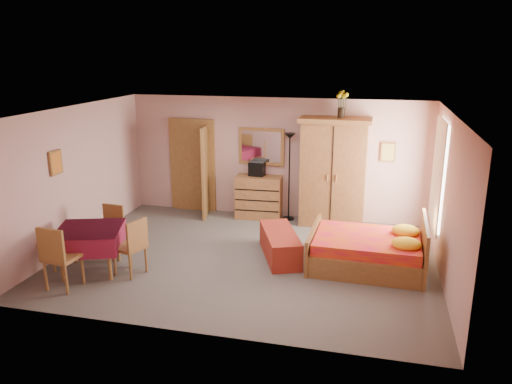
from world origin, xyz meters
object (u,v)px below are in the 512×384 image
(sunflower_vase, at_px, (342,104))
(chest_of_drawers, at_px, (259,197))
(chair_south, at_px, (63,256))
(bed, at_px, (367,242))
(wall_mirror, at_px, (261,146))
(bench, at_px, (280,244))
(stereo, at_px, (257,169))
(chair_east, at_px, (129,246))
(dining_table, at_px, (91,250))
(chair_north, at_px, (109,232))
(chair_west, at_px, (51,241))
(wardrobe, at_px, (333,172))
(floor_lamp, at_px, (289,177))

(sunflower_vase, bearing_deg, chest_of_drawers, 178.12)
(sunflower_vase, distance_m, chair_south, 5.86)
(chair_south, bearing_deg, bed, 28.71)
(wall_mirror, relative_size, bench, 0.72)
(wall_mirror, bearing_deg, chair_south, -113.38)
(bed, relative_size, bench, 1.35)
(stereo, height_order, chair_east, stereo)
(chair_south, bearing_deg, bench, 38.68)
(wall_mirror, height_order, sunflower_vase, sunflower_vase)
(bed, relative_size, dining_table, 1.87)
(chair_north, bearing_deg, chair_west, 46.75)
(chair_south, height_order, chair_east, chair_south)
(dining_table, bearing_deg, wardrobe, 41.90)
(chest_of_drawers, relative_size, sunflower_vase, 1.81)
(sunflower_vase, bearing_deg, chair_north, -144.93)
(chest_of_drawers, relative_size, floor_lamp, 0.52)
(chair_west, bearing_deg, chair_north, 138.02)
(wardrobe, xyz_separation_m, dining_table, (-3.66, -3.28, -0.75))
(floor_lamp, relative_size, sunflower_vase, 3.47)
(bench, height_order, chair_south, chair_south)
(chair_east, bearing_deg, bed, -53.91)
(stereo, distance_m, bench, 2.45)
(sunflower_vase, bearing_deg, chair_south, -134.33)
(bench, bearing_deg, dining_table, -155.96)
(floor_lamp, relative_size, wardrobe, 0.84)
(sunflower_vase, distance_m, bench, 3.15)
(wall_mirror, distance_m, bench, 2.75)
(wardrobe, xyz_separation_m, bench, (-0.72, -1.97, -0.89))
(bed, bearing_deg, chair_east, -160.54)
(bed, distance_m, chair_south, 4.91)
(chair_south, xyz_separation_m, chair_west, (-0.66, 0.63, -0.05))
(chair_west, bearing_deg, chest_of_drawers, 146.04)
(chair_south, height_order, chair_west, chair_south)
(wardrobe, distance_m, chair_east, 4.44)
(wardrobe, relative_size, chair_south, 2.18)
(wall_mirror, bearing_deg, wardrobe, -6.28)
(chest_of_drawers, relative_size, wall_mirror, 0.97)
(chest_of_drawers, distance_m, bench, 2.23)
(wall_mirror, height_order, chair_west, wall_mirror)
(wall_mirror, relative_size, dining_table, 1.00)
(chest_of_drawers, relative_size, chair_south, 0.95)
(floor_lamp, distance_m, wardrobe, 0.96)
(chest_of_drawers, bearing_deg, wall_mirror, 86.98)
(dining_table, xyz_separation_m, chair_south, (-0.08, -0.64, 0.14))
(wall_mirror, distance_m, chair_west, 4.67)
(wall_mirror, bearing_deg, floor_lamp, -11.88)
(wall_mirror, bearing_deg, bench, -65.21)
(wall_mirror, xyz_separation_m, floor_lamp, (0.65, -0.18, -0.60))
(chest_of_drawers, bearing_deg, bed, -44.32)
(floor_lamp, height_order, dining_table, floor_lamp)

